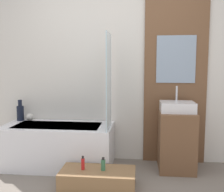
% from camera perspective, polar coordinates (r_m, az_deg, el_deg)
% --- Properties ---
extents(wall_tiled_back, '(4.20, 0.06, 2.60)m').
position_cam_1_polar(wall_tiled_back, '(3.66, 0.78, 6.23)').
color(wall_tiled_back, silver).
rests_on(wall_tiled_back, ground_plane).
extents(wall_wood_accent, '(0.83, 0.04, 2.60)m').
position_cam_1_polar(wall_wood_accent, '(3.62, 13.66, 6.14)').
color(wall_wood_accent, brown).
rests_on(wall_wood_accent, ground_plane).
extents(bathtub, '(1.43, 0.67, 0.55)m').
position_cam_1_polar(bathtub, '(3.59, -11.65, -10.50)').
color(bathtub, white).
rests_on(bathtub, ground_plane).
extents(glass_shower_screen, '(0.01, 0.47, 1.17)m').
position_cam_1_polar(glass_shower_screen, '(3.21, -0.71, 3.23)').
color(glass_shower_screen, silver).
rests_on(glass_shower_screen, bathtub).
extents(wooden_step_bench, '(0.81, 0.39, 0.20)m').
position_cam_1_polar(wooden_step_bench, '(3.00, -3.13, -17.54)').
color(wooden_step_bench, olive).
rests_on(wooden_step_bench, ground_plane).
extents(vanity_cabinet, '(0.44, 0.50, 0.75)m').
position_cam_1_polar(vanity_cabinet, '(3.49, 13.82, -9.43)').
color(vanity_cabinet, brown).
rests_on(vanity_cabinet, ground_plane).
extents(sink, '(0.42, 0.34, 0.32)m').
position_cam_1_polar(sink, '(3.39, 14.02, -2.30)').
color(sink, white).
rests_on(sink, vanity_cabinet).
extents(vase_tall_dark, '(0.10, 0.10, 0.29)m').
position_cam_1_polar(vase_tall_dark, '(3.93, -19.33, -3.32)').
color(vase_tall_dark, black).
rests_on(vase_tall_dark, bathtub).
extents(vase_round_light, '(0.10, 0.10, 0.10)m').
position_cam_1_polar(vase_round_light, '(3.88, -17.46, -4.39)').
color(vase_round_light, silver).
rests_on(vase_round_light, bathtub).
extents(bottle_soap_primary, '(0.04, 0.04, 0.15)m').
position_cam_1_polar(bottle_soap_primary, '(2.96, -6.35, -14.40)').
color(bottle_soap_primary, red).
rests_on(bottle_soap_primary, wooden_step_bench).
extents(bottle_soap_secondary, '(0.05, 0.05, 0.14)m').
position_cam_1_polar(bottle_soap_secondary, '(2.93, -1.93, -14.70)').
color(bottle_soap_secondary, '#38704C').
rests_on(bottle_soap_secondary, wooden_step_bench).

